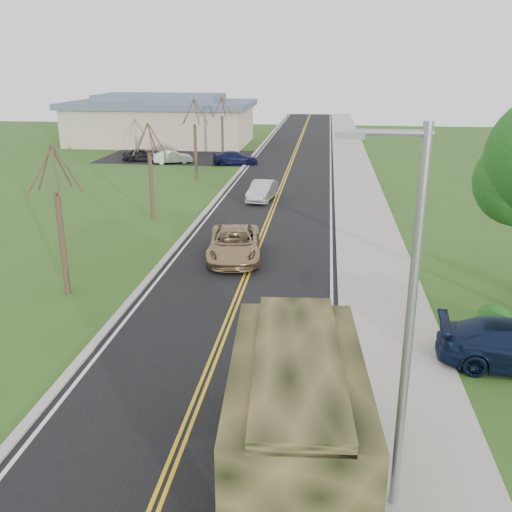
# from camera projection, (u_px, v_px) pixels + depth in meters

# --- Properties ---
(ground) EXTENTS (160.00, 160.00, 0.00)m
(ground) POSITION_uv_depth(u_px,v_px,m) (170.00, 470.00, 13.17)
(ground) COLOR #2E501A
(ground) RESTS_ON ground
(road) EXTENTS (8.00, 120.00, 0.01)m
(road) POSITION_uv_depth(u_px,v_px,m) (288.00, 169.00, 50.79)
(road) COLOR black
(road) RESTS_ON ground
(curb_right) EXTENTS (0.30, 120.00, 0.12)m
(curb_right) POSITION_uv_depth(u_px,v_px,m) (335.00, 170.00, 50.29)
(curb_right) COLOR #9E998E
(curb_right) RESTS_ON ground
(sidewalk_right) EXTENTS (3.20, 120.00, 0.10)m
(sidewalk_right) POSITION_uv_depth(u_px,v_px,m) (355.00, 170.00, 50.09)
(sidewalk_right) COLOR #9E998E
(sidewalk_right) RESTS_ON ground
(curb_left) EXTENTS (0.30, 120.00, 0.10)m
(curb_left) POSITION_uv_depth(u_px,v_px,m) (242.00, 168.00, 51.26)
(curb_left) COLOR #9E998E
(curb_left) RESTS_ON ground
(street_light) EXTENTS (1.65, 0.22, 8.00)m
(street_light) POSITION_uv_depth(u_px,v_px,m) (405.00, 315.00, 10.72)
(street_light) COLOR gray
(street_light) RESTS_ON ground
(bare_tree_a) EXTENTS (1.93, 2.26, 6.08)m
(bare_tree_a) POSITION_uv_depth(u_px,v_px,m) (61.00, 231.00, 22.55)
(bare_tree_a) COLOR #38281C
(bare_tree_a) RESTS_ON ground
(bare_tree_b) EXTENTS (1.83, 2.14, 5.73)m
(bare_tree_b) POSITION_uv_depth(u_px,v_px,m) (151.00, 178.00, 33.88)
(bare_tree_b) COLOR #38281C
(bare_tree_b) RESTS_ON ground
(bare_tree_c) EXTENTS (2.04, 2.39, 6.42)m
(bare_tree_c) POSITION_uv_depth(u_px,v_px,m) (195.00, 146.00, 45.07)
(bare_tree_c) COLOR #38281C
(bare_tree_c) RESTS_ON ground
(bare_tree_d) EXTENTS (1.88, 2.20, 5.91)m
(bare_tree_d) POSITION_uv_depth(u_px,v_px,m) (222.00, 132.00, 56.43)
(bare_tree_d) COLOR #38281C
(bare_tree_d) RESTS_ON ground
(commercial_building) EXTENTS (25.50, 21.50, 5.65)m
(commercial_building) POSITION_uv_depth(u_px,v_px,m) (162.00, 120.00, 66.81)
(commercial_building) COLOR tan
(commercial_building) RESTS_ON ground
(military_truck) EXTENTS (3.05, 7.48, 3.65)m
(military_truck) POSITION_uv_depth(u_px,v_px,m) (296.00, 404.00, 12.05)
(military_truck) COLOR black
(military_truck) RESTS_ON ground
(suv_champagne) EXTENTS (3.08, 5.56, 1.47)m
(suv_champagne) POSITION_uv_depth(u_px,v_px,m) (234.00, 244.00, 27.34)
(suv_champagne) COLOR #997D56
(suv_champagne) RESTS_ON ground
(sedan_silver) EXTENTS (1.89, 4.15, 1.32)m
(sedan_silver) POSITION_uv_depth(u_px,v_px,m) (262.00, 191.00, 39.11)
(sedan_silver) COLOR silver
(sedan_silver) RESTS_ON ground
(lot_car_dark) EXTENTS (3.84, 2.08, 1.24)m
(lot_car_dark) POSITION_uv_depth(u_px,v_px,m) (142.00, 155.00, 54.92)
(lot_car_dark) COLOR black
(lot_car_dark) RESTS_ON ground
(lot_car_silver) EXTENTS (3.87, 2.54, 1.20)m
(lot_car_silver) POSITION_uv_depth(u_px,v_px,m) (172.00, 157.00, 53.77)
(lot_car_silver) COLOR silver
(lot_car_silver) RESTS_ON ground
(lot_car_navy) EXTENTS (4.54, 2.67, 1.23)m
(lot_car_navy) POSITION_uv_depth(u_px,v_px,m) (235.00, 158.00, 53.07)
(lot_car_navy) COLOR #0E1135
(lot_car_navy) RESTS_ON ground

